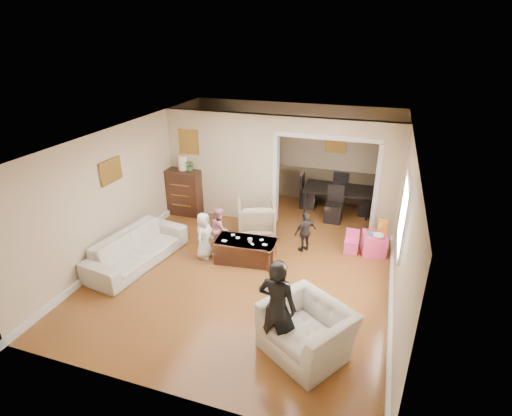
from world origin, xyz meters
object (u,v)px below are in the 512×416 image
(armchair_back, at_px, (256,218))
(child_kneel_a, at_px, (204,236))
(child_kneel_b, at_px, (220,228))
(table_lamp, at_px, (183,163))
(child_toddler, at_px, (305,232))
(cyan_cup, at_px, (370,233))
(play_table, at_px, (374,244))
(adult_person, at_px, (277,308))
(sofa, at_px, (137,249))
(coffee_table, at_px, (246,250))
(dresser, at_px, (185,192))
(armchair_front, at_px, (307,331))
(dining_table, at_px, (337,200))
(coffee_cup, at_px, (250,240))

(armchair_back, height_order, child_kneel_a, child_kneel_a)
(armchair_back, distance_m, child_kneel_b, 1.03)
(table_lamp, distance_m, child_toddler, 3.52)
(armchair_back, relative_size, table_lamp, 2.35)
(armchair_back, xyz_separation_m, cyan_cup, (2.52, -0.14, 0.11))
(play_table, distance_m, child_toddler, 1.46)
(armchair_back, xyz_separation_m, adult_person, (1.42, -3.40, 0.38))
(sofa, height_order, cyan_cup, sofa)
(cyan_cup, relative_size, child_kneel_a, 0.08)
(coffee_table, xyz_separation_m, child_toddler, (1.05, 0.75, 0.22))
(dresser, bearing_deg, sofa, -85.56)
(sofa, height_order, adult_person, adult_person)
(armchair_front, bearing_deg, dresser, 168.57)
(armchair_back, relative_size, cyan_cup, 10.59)
(coffee_table, xyz_separation_m, cyan_cup, (2.35, 1.04, 0.27))
(armchair_back, bearing_deg, play_table, 156.83)
(armchair_back, bearing_deg, child_kneel_b, 37.78)
(child_toddler, bearing_deg, cyan_cup, 145.19)
(coffee_table, bearing_deg, sofa, -159.34)
(dining_table, bearing_deg, sofa, -132.86)
(adult_person, bearing_deg, play_table, -105.35)
(dining_table, height_order, child_kneel_b, child_kneel_b)
(armchair_front, distance_m, adult_person, 0.58)
(armchair_back, bearing_deg, dresser, -34.78)
(coffee_table, bearing_deg, coffee_cup, -26.57)
(dining_table, bearing_deg, adult_person, -92.40)
(armchair_back, height_order, adult_person, adult_person)
(child_kneel_b, bearing_deg, table_lamp, 20.30)
(child_kneel_a, bearing_deg, adult_person, -132.11)
(table_lamp, height_order, adult_person, adult_person)
(coffee_cup, xyz_separation_m, child_toddler, (0.95, 0.80, -0.05))
(dresser, bearing_deg, coffee_cup, -36.65)
(coffee_table, xyz_separation_m, dining_table, (1.42, 3.02, 0.08))
(table_lamp, height_order, child_kneel_a, table_lamp)
(play_table, distance_m, cyan_cup, 0.29)
(dresser, bearing_deg, child_kneel_b, -42.14)
(child_kneel_b, height_order, child_toddler, child_kneel_b)
(armchair_back, bearing_deg, dining_table, -152.03)
(armchair_back, xyz_separation_m, play_table, (2.62, -0.09, -0.16))
(child_kneel_b, bearing_deg, dresser, 20.30)
(coffee_cup, bearing_deg, table_lamp, 143.35)
(cyan_cup, relative_size, child_toddler, 0.09)
(coffee_cup, distance_m, play_table, 2.63)
(play_table, xyz_separation_m, dining_table, (-1.02, 1.93, 0.08))
(dresser, bearing_deg, child_kneel_a, -53.08)
(coffee_table, bearing_deg, armchair_back, 98.11)
(armchair_back, relative_size, coffee_table, 0.70)
(sofa, relative_size, armchair_back, 2.59)
(armchair_front, relative_size, cyan_cup, 14.50)
(table_lamp, xyz_separation_m, child_toddler, (3.28, -0.93, -0.90))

